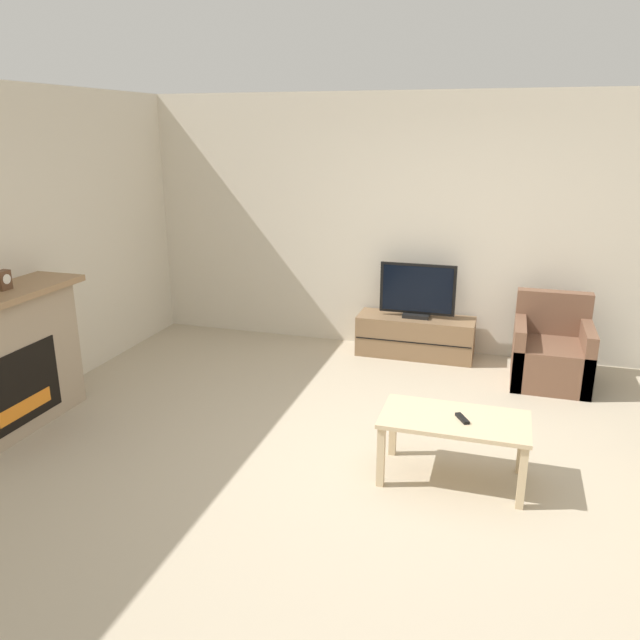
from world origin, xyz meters
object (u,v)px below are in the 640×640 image
object	(u,v)px
tv	(417,293)
coffee_table	(454,426)
armchair	(551,354)
remote	(462,418)
mantel_clock	(3,280)
tv_stand	(415,336)

from	to	relation	value
tv	coffee_table	bearing A→B (deg)	-75.53
tv	coffee_table	distance (m)	2.48
armchair	remote	xyz separation A→B (m)	(-0.68, -2.08, 0.20)
mantel_clock	tv	size ratio (longest dim) A/B	0.19
tv_stand	armchair	xyz separation A→B (m)	(1.34, -0.33, 0.06)
tv_stand	coffee_table	size ratio (longest dim) A/B	1.23
mantel_clock	tv	world-z (taller)	mantel_clock
mantel_clock	tv_stand	world-z (taller)	mantel_clock
mantel_clock	tv_stand	distance (m)	3.95
mantel_clock	coffee_table	size ratio (longest dim) A/B	0.15
tv_stand	armchair	world-z (taller)	armchair
mantel_clock	remote	xyz separation A→B (m)	(3.50, 0.15, -0.74)
armchair	tv	bearing A→B (deg)	166.19
tv	remote	xyz separation A→B (m)	(0.67, -2.41, -0.22)
mantel_clock	armchair	xyz separation A→B (m)	(4.17, 2.22, -0.94)
armchair	remote	distance (m)	2.19
tv_stand	tv	size ratio (longest dim) A/B	1.55
tv	armchair	size ratio (longest dim) A/B	0.95
tv	coffee_table	world-z (taller)	tv
coffee_table	mantel_clock	bearing A→B (deg)	-177.21
mantel_clock	tv	bearing A→B (deg)	42.04
tv_stand	coffee_table	distance (m)	2.47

